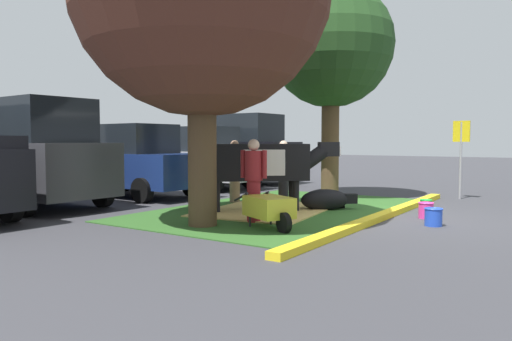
% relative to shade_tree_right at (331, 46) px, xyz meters
% --- Properties ---
extents(ground_plane, '(80.00, 80.00, 0.00)m').
position_rel_shade_tree_right_xyz_m(ground_plane, '(-2.40, -2.49, -4.10)').
color(ground_plane, '#38383D').
extents(grass_island, '(7.24, 4.47, 0.02)m').
position_rel_shade_tree_right_xyz_m(grass_island, '(-2.71, -0.06, -4.09)').
color(grass_island, '#2D5B23').
rests_on(grass_island, ground).
extents(curb_yellow, '(8.44, 0.24, 0.12)m').
position_rel_shade_tree_right_xyz_m(curb_yellow, '(-2.71, -2.45, -4.04)').
color(curb_yellow, yellow).
rests_on(curb_yellow, ground).
extents(hay_bedding, '(3.50, 2.81, 0.04)m').
position_rel_shade_tree_right_xyz_m(hay_bedding, '(-3.13, 0.04, -4.08)').
color(hay_bedding, tan).
rests_on(hay_bedding, ground).
extents(shade_tree_right, '(3.36, 3.36, 5.83)m').
position_rel_shade_tree_right_xyz_m(shade_tree_right, '(0.00, 0.00, 0.00)').
color(shade_tree_right, brown).
rests_on(shade_tree_right, ground).
extents(cow_holstein, '(2.34, 2.61, 1.54)m').
position_rel_shade_tree_right_xyz_m(cow_holstein, '(-3.24, 0.16, -3.02)').
color(cow_holstein, black).
rests_on(cow_holstein, ground).
extents(calf_lying, '(1.13, 1.18, 0.48)m').
position_rel_shade_tree_right_xyz_m(calf_lying, '(-2.27, -0.98, -3.86)').
color(calf_lying, black).
rests_on(calf_lying, ground).
extents(person_handler, '(0.34, 0.53, 1.57)m').
position_rel_shade_tree_right_xyz_m(person_handler, '(-1.45, 0.62, -3.26)').
color(person_handler, black).
rests_on(person_handler, ground).
extents(person_visitor_near, '(0.34, 0.52, 1.60)m').
position_rel_shade_tree_right_xyz_m(person_visitor_near, '(-4.56, -0.56, -3.25)').
color(person_visitor_near, maroon).
rests_on(person_visitor_near, ground).
extents(person_visitor_far, '(0.46, 0.34, 1.58)m').
position_rel_shade_tree_right_xyz_m(person_visitor_far, '(-2.34, 1.51, -3.26)').
color(person_visitor_far, '#9E7F5B').
rests_on(person_visitor_far, ground).
extents(wheelbarrow, '(1.11, 1.55, 0.63)m').
position_rel_shade_tree_right_xyz_m(wheelbarrow, '(-4.98, -1.18, -3.72)').
color(wheelbarrow, gold).
rests_on(wheelbarrow, ground).
extents(parking_sign, '(0.09, 0.44, 2.10)m').
position_rel_shade_tree_right_xyz_m(parking_sign, '(1.71, -3.03, -2.62)').
color(parking_sign, '#99999E').
rests_on(parking_sign, ground).
extents(bucket_blue, '(0.34, 0.34, 0.33)m').
position_rel_shade_tree_right_xyz_m(bucket_blue, '(-3.01, -3.51, -3.93)').
color(bucket_blue, blue).
rests_on(bucket_blue, ground).
extents(bucket_pink, '(0.32, 0.32, 0.32)m').
position_rel_shade_tree_right_xyz_m(bucket_pink, '(-2.18, -3.16, -3.93)').
color(bucket_pink, '#EA3893').
rests_on(bucket_pink, ground).
extents(bucket_green, '(0.27, 0.27, 0.30)m').
position_rel_shade_tree_right_xyz_m(bucket_green, '(-1.43, -2.96, -3.95)').
color(bucket_green, green).
rests_on(bucket_green, ground).
extents(suv_dark_grey, '(2.28, 4.68, 2.52)m').
position_rel_shade_tree_right_xyz_m(suv_dark_grey, '(-5.57, 5.20, -2.83)').
color(suv_dark_grey, '#3D3D42').
rests_on(suv_dark_grey, ground).
extents(hatchback_white, '(2.18, 4.48, 2.02)m').
position_rel_shade_tree_right_xyz_m(hatchback_white, '(-2.69, 4.82, -3.12)').
color(hatchback_white, navy).
rests_on(hatchback_white, ground).
extents(sedan_silver, '(2.18, 4.48, 2.02)m').
position_rel_shade_tree_right_xyz_m(sedan_silver, '(0.19, 4.81, -3.12)').
color(sedan_silver, silver).
rests_on(sedan_silver, ground).
extents(suv_black, '(2.28, 4.68, 2.52)m').
position_rel_shade_tree_right_xyz_m(suv_black, '(2.60, 5.05, -2.83)').
color(suv_black, black).
rests_on(suv_black, ground).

